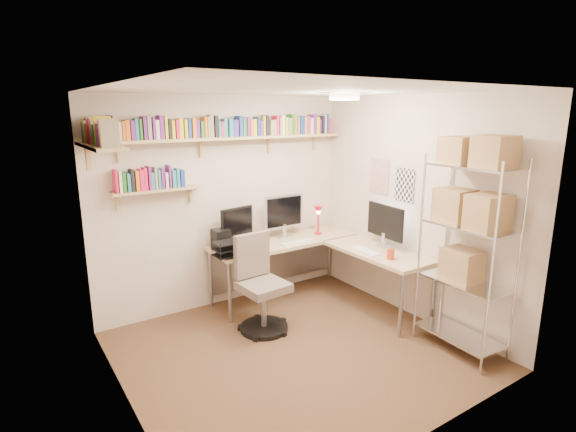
% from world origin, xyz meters
% --- Properties ---
extents(ground, '(3.20, 3.20, 0.00)m').
position_xyz_m(ground, '(0.00, 0.00, 0.00)').
color(ground, '#43281C').
rests_on(ground, ground).
extents(room_shell, '(3.24, 3.04, 2.52)m').
position_xyz_m(room_shell, '(0.00, 0.00, 1.55)').
color(room_shell, '#C1AE9D').
rests_on(room_shell, ground).
extents(wall_shelves, '(3.12, 1.09, 0.80)m').
position_xyz_m(wall_shelves, '(-0.43, 1.30, 2.03)').
color(wall_shelves, tan).
rests_on(wall_shelves, ground).
extents(corner_desk, '(2.00, 1.91, 1.30)m').
position_xyz_m(corner_desk, '(0.70, 0.94, 0.74)').
color(corner_desk, tan).
rests_on(corner_desk, ground).
extents(office_chair, '(0.55, 0.56, 1.04)m').
position_xyz_m(office_chair, '(-0.05, 0.61, 0.44)').
color(office_chair, black).
rests_on(office_chair, ground).
extents(wire_rack, '(0.45, 0.86, 2.12)m').
position_xyz_m(wire_rack, '(1.36, -0.87, 1.41)').
color(wire_rack, silver).
rests_on(wire_rack, ground).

